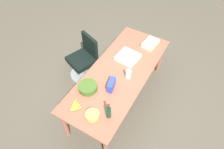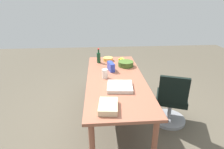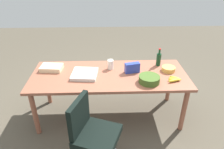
# 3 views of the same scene
# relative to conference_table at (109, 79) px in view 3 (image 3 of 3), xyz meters

# --- Properties ---
(ground_plane) EXTENTS (10.00, 10.00, 0.00)m
(ground_plane) POSITION_rel_conference_table_xyz_m (0.00, 0.00, -0.69)
(ground_plane) COLOR brown
(conference_table) EXTENTS (2.31, 0.93, 0.76)m
(conference_table) POSITION_rel_conference_table_xyz_m (0.00, 0.00, 0.00)
(conference_table) COLOR #985640
(conference_table) RESTS_ON ground
(office_chair) EXTENTS (0.62, 0.62, 0.91)m
(office_chair) POSITION_rel_conference_table_xyz_m (0.21, 0.90, -0.33)
(office_chair) COLOR gray
(office_chair) RESTS_ON ground
(chip_bag_blue) EXTENTS (0.23, 0.13, 0.15)m
(chip_bag_blue) POSITION_rel_conference_table_xyz_m (-0.34, -0.05, 0.15)
(chip_bag_blue) COLOR #2A3FAC
(chip_bag_blue) RESTS_ON conference_table
(pizza_box) EXTENTS (0.39, 0.39, 0.05)m
(pizza_box) POSITION_rel_conference_table_xyz_m (0.36, 0.03, 0.10)
(pizza_box) COLOR silver
(pizza_box) RESTS_ON conference_table
(chip_bowl) EXTENTS (0.23, 0.23, 0.07)m
(chip_bowl) POSITION_rel_conference_table_xyz_m (-0.90, -0.07, 0.11)
(chip_bowl) COLOR #E3A94D
(chip_bowl) RESTS_ON conference_table
(sheet_cake) EXTENTS (0.34, 0.25, 0.07)m
(sheet_cake) POSITION_rel_conference_table_xyz_m (0.88, -0.17, 0.11)
(sheet_cake) COLOR beige
(sheet_cake) RESTS_ON conference_table
(mayo_jar) EXTENTS (0.10, 0.10, 0.15)m
(mayo_jar) POSITION_rel_conference_table_xyz_m (-0.02, -0.17, 0.15)
(mayo_jar) COLOR white
(mayo_jar) RESTS_ON conference_table
(salad_bowl) EXTENTS (0.31, 0.31, 0.09)m
(salad_bowl) POSITION_rel_conference_table_xyz_m (-0.55, 0.25, 0.12)
(salad_bowl) COLOR #3F5C22
(salad_bowl) RESTS_ON conference_table
(wine_bottle) EXTENTS (0.09, 0.09, 0.29)m
(wine_bottle) POSITION_rel_conference_table_xyz_m (-0.79, -0.27, 0.19)
(wine_bottle) COLOR #113A1F
(wine_bottle) RESTS_ON conference_table
(banana_bunch) EXTENTS (0.21, 0.18, 0.04)m
(banana_bunch) POSITION_rel_conference_table_xyz_m (-0.91, 0.22, 0.10)
(banana_bunch) COLOR yellow
(banana_bunch) RESTS_ON conference_table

